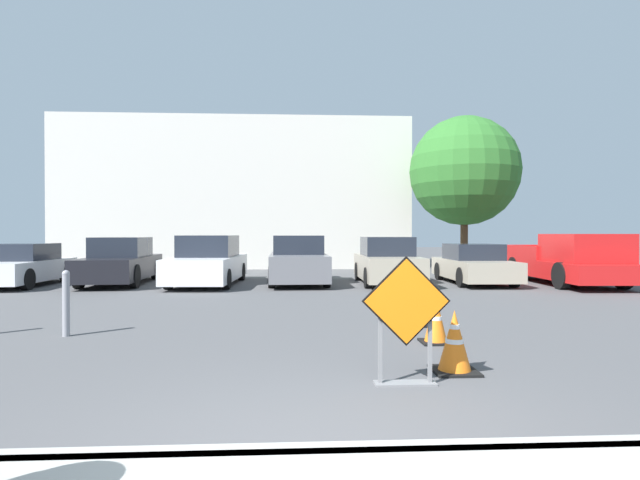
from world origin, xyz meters
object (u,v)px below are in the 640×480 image
Objects in this scene: parked_car_nearest at (21,266)px; parked_car_fifth at (387,262)px; traffic_cone_second at (436,319)px; parked_car_sixth at (473,265)px; road_closed_sign at (406,314)px; parked_car_third at (208,262)px; traffic_cone_nearest at (454,342)px; bollard_nearest at (66,301)px; traffic_cone_third at (414,309)px; parked_car_second at (121,262)px; parked_car_fourth at (298,261)px; pickup_truck at (570,262)px.

parked_car_fifth reaches higher than parked_car_nearest.
parked_car_sixth is (3.81, 8.82, 0.24)m from traffic_cone_second.
parked_car_fifth is 2.88m from parked_car_sixth.
road_closed_sign is 1.88× the size of traffic_cone_second.
parked_car_third is at bearing -0.82° from parked_car_fifth.
traffic_cone_nearest is 5.93m from bollard_nearest.
traffic_cone_third is 5.74m from bollard_nearest.
traffic_cone_nearest is at bearing -98.26° from traffic_cone_second.
parked_car_second is at bearing -171.22° from parked_car_nearest.
traffic_cone_nearest is 14.63m from parked_car_nearest.
traffic_cone_nearest is 0.16× the size of parked_car_fourth.
traffic_cone_nearest is at bearing 69.98° from parked_car_sixth.
traffic_cone_second is at bearing 121.08° from parked_car_third.
traffic_cone_third is at bearing 89.11° from traffic_cone_second.
road_closed_sign is 12.68m from pickup_truck.
road_closed_sign is 11.61m from parked_car_third.
pickup_truck reaches higher than bollard_nearest.
parked_car_fifth is at bearing -179.17° from parked_car_third.
parked_car_fourth is 1.06× the size of parked_car_sixth.
parked_car_third reaches higher than parked_car_sixth.
parked_car_second is 2.91m from parked_car_third.
pickup_truck is (11.50, -0.76, 0.03)m from parked_car_third.
road_closed_sign is 3.61m from traffic_cone_third.
parked_car_fifth is (8.64, -0.56, -0.00)m from parked_car_second.
bollard_nearest is at bearing 86.64° from parked_car_third.
parked_car_nearest is at bearing 0.17° from pickup_truck.
parked_car_third is at bearing 123.01° from traffic_cone_third.
bollard_nearest is (-3.72, -8.29, -0.17)m from parked_car_fourth.
parked_car_fourth reaches higher than parked_car_second.
parked_car_third is 8.64m from parked_car_sixth.
traffic_cone_second is at bearing -7.86° from bollard_nearest.
parked_car_third is (2.88, -0.38, 0.01)m from parked_car_second.
parked_car_second is at bearing 129.72° from traffic_cone_second.
parked_car_fourth reaches higher than parked_car_fifth.
road_closed_sign is at bearing -144.88° from traffic_cone_nearest.
parked_car_sixth is (3.79, 7.39, 0.31)m from traffic_cone_third.
parked_car_fourth reaches higher than parked_car_sixth.
parked_car_fifth is 5.77m from pickup_truck.
pickup_truck is (7.58, 10.17, -0.02)m from road_closed_sign.
traffic_cone_third is 7.90m from parked_car_fourth.
parked_car_fourth is at bearing 99.25° from traffic_cone_nearest.
road_closed_sign is 1.91× the size of traffic_cone_nearest.
parked_car_sixth is (5.76, -0.25, -0.12)m from parked_car_fourth.
traffic_cone_second is 0.18× the size of parked_car_fifth.
bollard_nearest is at bearing 33.06° from pickup_truck.
parked_car_fourth reaches higher than bollard_nearest.
parked_car_second is (-7.49, 10.83, 0.35)m from traffic_cone_nearest.
parked_car_nearest is (-9.69, 10.80, -0.14)m from road_closed_sign.
parked_car_second is 1.00× the size of parked_car_third.
parked_car_third reaches higher than parked_car_fifth.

